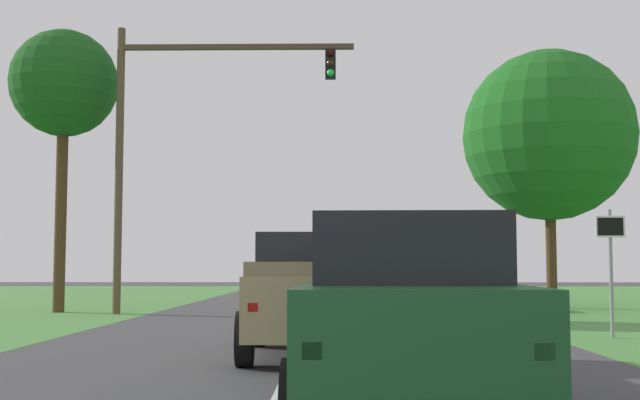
% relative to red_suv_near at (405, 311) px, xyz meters
% --- Properties ---
extents(ground_plane, '(120.00, 120.00, 0.00)m').
position_rel_red_suv_near_xyz_m(ground_plane, '(-1.30, 6.45, -1.01)').
color(ground_plane, '#424244').
extents(red_suv_near, '(2.24, 5.02, 1.91)m').
position_rel_red_suv_near_xyz_m(red_suv_near, '(0.00, 0.00, 0.00)').
color(red_suv_near, '#194C23').
rests_on(red_suv_near, ground_plane).
extents(pickup_truck_lead, '(2.35, 4.96, 1.96)m').
position_rel_red_suv_near_xyz_m(pickup_truck_lead, '(-1.01, 5.20, -0.01)').
color(pickup_truck_lead, tan).
rests_on(pickup_truck_lead, ground_plane).
extents(traffic_light, '(7.29, 0.40, 8.76)m').
position_rel_red_suv_near_xyz_m(traffic_light, '(-5.51, 16.79, 4.70)').
color(traffic_light, brown).
rests_on(traffic_light, ground_plane).
extents(keep_moving_sign, '(0.60, 0.09, 2.59)m').
position_rel_red_suv_near_xyz_m(keep_moving_sign, '(4.90, 8.64, 0.65)').
color(keep_moving_sign, gray).
rests_on(keep_moving_sign, ground_plane).
extents(oak_tree_right, '(5.94, 5.94, 8.95)m').
position_rel_red_suv_near_xyz_m(oak_tree_right, '(6.78, 20.47, 4.96)').
color(oak_tree_right, '#4C351E').
rests_on(oak_tree_right, ground_plane).
extents(crossing_suv_far, '(4.65, 2.07, 1.76)m').
position_rel_red_suv_near_xyz_m(crossing_suv_far, '(2.00, 19.51, -0.08)').
color(crossing_suv_far, silver).
rests_on(crossing_suv_far, ground_plane).
extents(extra_tree_1, '(3.41, 3.41, 8.98)m').
position_rel_red_suv_near_xyz_m(extra_tree_1, '(-9.30, 17.73, 6.18)').
color(extra_tree_1, '#4C351E').
rests_on(extra_tree_1, ground_plane).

